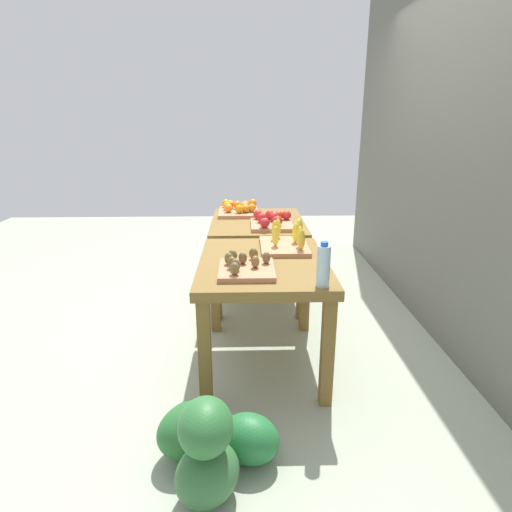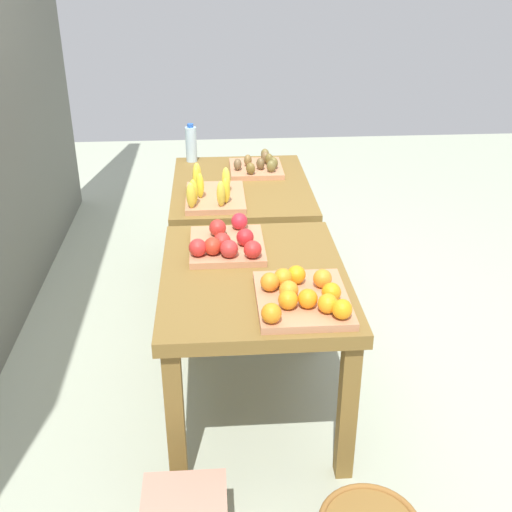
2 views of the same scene
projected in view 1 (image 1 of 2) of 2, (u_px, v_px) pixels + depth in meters
ground_plane at (260, 324)px, 3.45m from camera, size 8.00×8.00×0.00m
back_wall at (451, 129)px, 3.03m from camera, size 4.40×0.12×3.00m
display_table_left at (258, 232)px, 3.80m from camera, size 1.04×0.80×0.72m
display_table_right at (263, 276)px, 2.73m from camera, size 1.04×0.80×0.72m
orange_bin at (239, 209)px, 4.02m from camera, size 0.45×0.37×0.11m
apple_bin at (272, 221)px, 3.55m from camera, size 0.40×0.35×0.11m
banana_crate at (286, 241)px, 2.95m from camera, size 0.44×0.32×0.17m
kiwi_bin at (245, 266)px, 2.49m from camera, size 0.36×0.32×0.10m
water_bottle at (323, 266)px, 2.25m from camera, size 0.07×0.07×0.24m
watermelon_pile at (211, 441)px, 1.95m from camera, size 0.68×0.68×0.48m
wicker_basket at (224, 258)px, 4.77m from camera, size 0.37×0.37×0.17m
cardboard_produce_box at (282, 254)px, 4.78m from camera, size 0.40×0.30×0.26m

